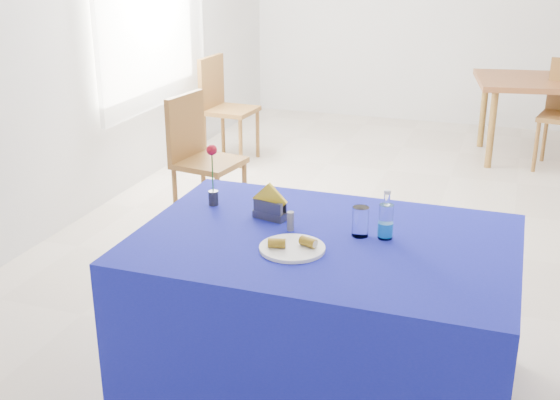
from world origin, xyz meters
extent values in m
plane|color=beige|center=(0.00, 0.00, 0.00)|extent=(7.00, 7.00, 0.00)
plane|color=silver|center=(0.00, -3.50, 1.40)|extent=(5.00, 0.00, 5.00)
plane|color=silver|center=(-2.50, 0.00, 1.40)|extent=(0.00, 7.00, 7.00)
cylinder|color=white|center=(-0.32, -1.94, 0.77)|extent=(0.27, 0.27, 0.01)
cylinder|color=white|center=(-0.09, -1.71, 0.82)|extent=(0.07, 0.07, 0.13)
cylinder|color=slate|center=(-0.47, -1.66, 0.80)|extent=(0.03, 0.03, 0.08)
cylinder|color=slate|center=(-0.39, -1.75, 0.80)|extent=(0.03, 0.03, 0.08)
cube|color=#101698|center=(-0.23, -1.78, 0.38)|extent=(1.60, 1.10, 0.76)
cylinder|color=silver|center=(0.01, -1.70, 0.83)|extent=(0.06, 0.06, 0.15)
cylinder|color=blue|center=(0.01, -1.70, 0.80)|extent=(0.06, 0.06, 0.06)
cylinder|color=white|center=(0.01, -1.70, 0.94)|extent=(0.03, 0.03, 0.05)
cylinder|color=white|center=(0.01, -1.70, 0.97)|extent=(0.03, 0.03, 0.01)
cube|color=#3D3D42|center=(-0.52, -1.65, 0.78)|extent=(0.16, 0.09, 0.03)
cube|color=#37383C|center=(-0.53, -1.67, 0.81)|extent=(0.14, 0.04, 0.09)
cube|color=#323237|center=(-0.52, -1.62, 0.81)|extent=(0.14, 0.04, 0.09)
cube|color=yellow|center=(-0.52, -1.65, 0.85)|extent=(0.16, 0.02, 0.16)
cylinder|color=#222227|center=(-0.83, -1.57, 0.80)|extent=(0.05, 0.05, 0.07)
cylinder|color=#186119|center=(-0.83, -1.57, 0.91)|extent=(0.01, 0.01, 0.22)
sphere|color=#B10B1D|center=(-0.83, -1.57, 1.03)|extent=(0.05, 0.05, 0.05)
cube|color=brown|center=(0.82, 2.38, 0.73)|extent=(1.58, 1.16, 0.05)
cylinder|color=olive|center=(0.29, 1.94, 0.35)|extent=(0.06, 0.06, 0.71)
cylinder|color=olive|center=(0.17, 2.63, 0.35)|extent=(0.06, 0.06, 0.71)
cylinder|color=brown|center=(0.68, 1.94, 0.23)|extent=(0.04, 0.04, 0.46)
cylinder|color=brown|center=(0.75, 2.30, 0.23)|extent=(0.04, 0.04, 0.46)
cylinder|color=brown|center=(-1.38, -0.31, 0.22)|extent=(0.04, 0.04, 0.45)
cylinder|color=brown|center=(-1.33, 0.04, 0.22)|extent=(0.04, 0.04, 0.45)
cylinder|color=brown|center=(-1.74, -0.26, 0.22)|extent=(0.04, 0.04, 0.45)
cylinder|color=brown|center=(-1.68, 0.10, 0.22)|extent=(0.04, 0.04, 0.45)
cube|color=brown|center=(-1.53, -0.11, 0.46)|extent=(0.48, 0.48, 0.04)
cube|color=brown|center=(-1.72, -0.08, 0.71)|extent=(0.10, 0.42, 0.46)
cylinder|color=brown|center=(-1.83, 1.20, 0.23)|extent=(0.04, 0.04, 0.46)
cylinder|color=brown|center=(-1.80, 1.56, 0.23)|extent=(0.04, 0.04, 0.46)
cylinder|color=brown|center=(-2.19, 1.22, 0.23)|extent=(0.04, 0.04, 0.46)
cylinder|color=brown|center=(-2.17, 1.59, 0.23)|extent=(0.04, 0.04, 0.46)
cube|color=brown|center=(-2.00, 1.39, 0.47)|extent=(0.45, 0.45, 0.04)
cube|color=brown|center=(-2.19, 1.40, 0.72)|extent=(0.07, 0.43, 0.47)
cylinder|color=gold|center=(-0.38, -1.97, 0.79)|extent=(0.08, 0.05, 0.04)
cylinder|color=beige|center=(-0.34, -1.96, 0.79)|extent=(0.01, 0.03, 0.03)
cylinder|color=gold|center=(-0.26, -1.92, 0.79)|extent=(0.08, 0.06, 0.04)
cylinder|color=beige|center=(-0.23, -1.93, 0.79)|extent=(0.01, 0.03, 0.03)
camera|label=1|loc=(0.48, -4.42, 1.95)|focal=45.00mm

